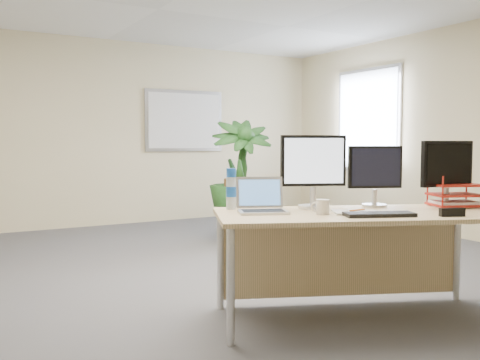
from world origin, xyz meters
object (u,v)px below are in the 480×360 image
desk (354,233)px  monitor_left (313,166)px  laptop (261,203)px  monitor_right (375,172)px  floor_plant (240,180)px

desk → monitor_left: bearing=124.6°
desk → laptop: (-0.60, 0.25, 0.21)m
desk → laptop: bearing=157.1°
monitor_right → laptop: (-0.88, 0.16, -0.20)m
laptop → monitor_left: bearing=-1.2°
desk → floor_plant: bearing=75.2°
floor_plant → monitor_right: bearing=-99.7°
desk → monitor_left: (-0.17, 0.24, 0.46)m
desk → monitor_left: 0.54m
monitor_right → monitor_left: bearing=161.2°
desk → monitor_right: 0.51m
monitor_right → laptop: 0.92m
desk → monitor_left: size_ratio=3.99×
desk → laptop: size_ratio=5.09×
laptop → desk: bearing=-22.9°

